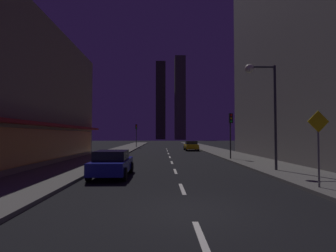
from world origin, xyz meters
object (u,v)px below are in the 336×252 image
(car_parked_near, at_px, (112,163))
(fire_hydrant_far_left, at_px, (115,152))
(traffic_light_far_left, at_px, (136,130))
(traffic_light_near_right, at_px, (231,125))
(pedestrian_crossing_sign, at_px, (318,142))
(car_parked_far, at_px, (191,146))
(street_lamp_right, at_px, (262,91))

(car_parked_near, distance_m, fire_hydrant_far_left, 13.58)
(fire_hydrant_far_left, xyz_separation_m, traffic_light_far_left, (0.40, 19.23, 2.74))
(traffic_light_near_right, bearing_deg, traffic_light_far_left, 114.99)
(pedestrian_crossing_sign, bearing_deg, traffic_light_near_right, 90.45)
(car_parked_far, distance_m, traffic_light_far_left, 12.86)
(traffic_light_near_right, relative_size, pedestrian_crossing_sign, 1.33)
(car_parked_far, xyz_separation_m, traffic_light_far_left, (-9.10, 8.75, 2.45))
(car_parked_far, height_order, pedestrian_crossing_sign, pedestrian_crossing_sign)
(car_parked_far, bearing_deg, traffic_light_near_right, -82.71)
(traffic_light_near_right, relative_size, street_lamp_right, 0.64)
(fire_hydrant_far_left, bearing_deg, car_parked_far, 47.80)
(fire_hydrant_far_left, xyz_separation_m, street_lamp_right, (11.28, -11.94, 4.61))
(car_parked_near, height_order, traffic_light_far_left, traffic_light_far_left)
(fire_hydrant_far_left, bearing_deg, street_lamp_right, -46.63)
(fire_hydrant_far_left, bearing_deg, traffic_light_near_right, -21.00)
(car_parked_near, relative_size, street_lamp_right, 0.64)
(car_parked_near, bearing_deg, car_parked_far, 73.20)
(traffic_light_far_left, bearing_deg, pedestrian_crossing_sign, -73.02)
(street_lamp_right, xyz_separation_m, pedestrian_crossing_sign, (0.22, -5.19, -3.05))
(car_parked_near, height_order, street_lamp_right, street_lamp_right)
(fire_hydrant_far_left, xyz_separation_m, traffic_light_near_right, (11.40, -4.38, 2.74))
(traffic_light_near_right, bearing_deg, car_parked_far, 97.29)
(fire_hydrant_far_left, distance_m, traffic_light_near_right, 12.51)
(car_parked_far, distance_m, street_lamp_right, 22.90)
(car_parked_near, distance_m, traffic_light_near_right, 13.03)
(pedestrian_crossing_sign, bearing_deg, street_lamp_right, 92.43)
(fire_hydrant_far_left, height_order, traffic_light_far_left, traffic_light_far_left)
(car_parked_near, distance_m, street_lamp_right, 10.07)
(car_parked_far, relative_size, traffic_light_far_left, 1.01)
(traffic_light_far_left, relative_size, street_lamp_right, 0.64)
(car_parked_far, relative_size, street_lamp_right, 0.64)
(car_parked_far, xyz_separation_m, traffic_light_near_right, (1.90, -14.85, 2.45))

